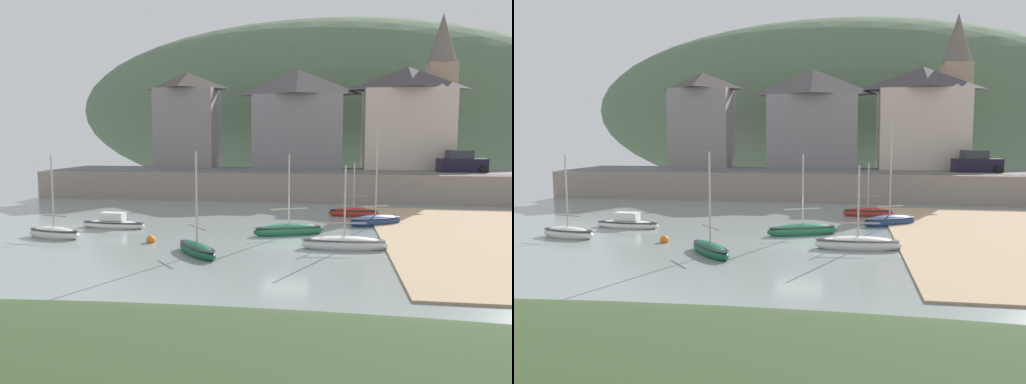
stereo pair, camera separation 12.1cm
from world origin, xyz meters
The scene contains 16 objects.
ground centered at (1.40, -9.56, 0.16)m, with size 48.00×41.00×0.61m.
quay_seawall centered at (0.00, 17.50, 1.36)m, with size 48.00×9.40×2.40m.
hillside_backdrop centered at (2.08, 55.20, 9.62)m, with size 80.00×44.00×27.50m.
waterfront_building_left centered at (-12.49, 25.20, 7.37)m, with size 6.42×5.26×9.79m.
waterfront_building_centre centered at (-0.95, 25.20, 7.43)m, with size 9.17×5.09×9.88m.
waterfront_building_right centered at (9.75, 25.20, 7.44)m, with size 8.63×6.09×9.94m.
church_with_spire centered at (13.73, 29.20, 10.55)m, with size 3.00×3.00×15.82m.
sailboat_nearest_shore centered at (-10.76, 2.55, 0.27)m, with size 4.16×1.23×1.08m.
sailboat_tall_mast centered at (5.15, 5.80, 0.30)m, with size 3.74×2.67×6.47m.
sailboat_far_left centered at (-3.88, -3.41, 0.27)m, with size 2.93×3.19×5.01m.
sailboat_blue_trim centered at (-12.68, -0.76, 0.27)m, with size 3.43×1.67×4.72m.
rowboat_small_beached centered at (3.01, -1.18, 0.27)m, with size 4.37×1.33×4.31m.
fishing_boat_green centered at (3.97, 9.23, 0.26)m, with size 3.48×0.98×3.92m.
dinghy_open_wooden centered at (0.01, 1.94, 0.28)m, with size 4.19×2.40×4.75m.
parked_car_near_slipway centered at (13.94, 20.70, 3.20)m, with size 4.24×2.08×1.95m.
mooring_buoy centered at (-7.00, -1.15, 0.14)m, with size 0.47×0.47×0.47m.
Camera 1 is at (2.15, -25.44, 5.51)m, focal length 34.53 mm.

